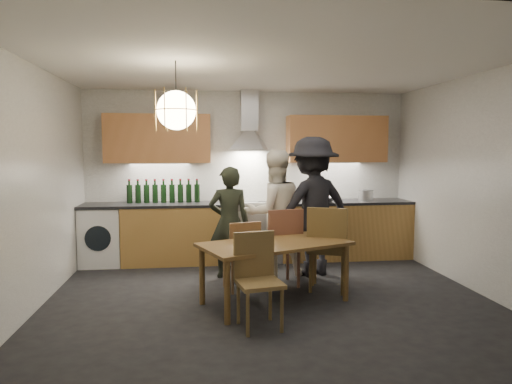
{
  "coord_description": "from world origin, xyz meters",
  "views": [
    {
      "loc": [
        -0.78,
        -4.9,
        1.7
      ],
      "look_at": [
        -0.11,
        0.4,
        1.2
      ],
      "focal_mm": 32.0,
      "sensor_mm": 36.0,
      "label": 1
    }
  ],
  "objects": [
    {
      "name": "ground",
      "position": [
        0.0,
        0.0,
        0.0
      ],
      "size": [
        5.0,
        5.0,
        0.0
      ],
      "primitive_type": "plane",
      "color": "black",
      "rests_on": "ground"
    },
    {
      "name": "room_shell",
      "position": [
        0.0,
        0.0,
        1.71
      ],
      "size": [
        5.02,
        4.52,
        2.61
      ],
      "color": "white",
      "rests_on": "ground"
    },
    {
      "name": "counter_run",
      "position": [
        0.02,
        1.95,
        0.45
      ],
      "size": [
        5.0,
        0.62,
        0.9
      ],
      "color": "tan",
      "rests_on": "ground"
    },
    {
      "name": "range_stove",
      "position": [
        0.0,
        1.94,
        0.44
      ],
      "size": [
        0.9,
        0.6,
        0.92
      ],
      "color": "silver",
      "rests_on": "ground"
    },
    {
      "name": "wall_fixtures",
      "position": [
        0.0,
        2.07,
        1.87
      ],
      "size": [
        4.3,
        0.54,
        1.1
      ],
      "color": "tan",
      "rests_on": "ground"
    },
    {
      "name": "pendant_lamp",
      "position": [
        -1.0,
        -0.1,
        2.1
      ],
      "size": [
        0.43,
        0.43,
        0.7
      ],
      "color": "black",
      "rests_on": "ground"
    },
    {
      "name": "dining_table",
      "position": [
        0.05,
        -0.02,
        0.6
      ],
      "size": [
        1.79,
        1.33,
        0.68
      ],
      "rotation": [
        0.0,
        0.0,
        0.37
      ],
      "color": "brown",
      "rests_on": "ground"
    },
    {
      "name": "chair_back_left",
      "position": [
        -0.27,
        0.43,
        0.49
      ],
      "size": [
        0.47,
        0.47,
        0.85
      ],
      "rotation": [
        0.0,
        0.0,
        3.4
      ],
      "color": "brown",
      "rests_on": "ground"
    },
    {
      "name": "chair_back_mid",
      "position": [
        0.23,
        0.54,
        0.56
      ],
      "size": [
        0.52,
        0.52,
        0.98
      ],
      "rotation": [
        0.0,
        0.0,
        3.33
      ],
      "color": "brown",
      "rests_on": "ground"
    },
    {
      "name": "chair_back_right",
      "position": [
        0.74,
        0.28,
        0.59
      ],
      "size": [
        0.61,
        0.61,
        1.03
      ],
      "rotation": [
        0.0,
        0.0,
        2.75
      ],
      "color": "brown",
      "rests_on": "ground"
    },
    {
      "name": "chair_front",
      "position": [
        -0.23,
        -0.64,
        0.52
      ],
      "size": [
        0.47,
        0.47,
        0.9
      ],
      "rotation": [
        0.0,
        0.0,
        0.18
      ],
      "color": "brown",
      "rests_on": "ground"
    },
    {
      "name": "person_left",
      "position": [
        -0.38,
        1.07,
        0.74
      ],
      "size": [
        0.54,
        0.36,
        1.48
      ],
      "primitive_type": "imported",
      "rotation": [
        0.0,
        0.0,
        3.16
      ],
      "color": "black",
      "rests_on": "ground"
    },
    {
      "name": "person_mid",
      "position": [
        0.22,
        1.06,
        0.85
      ],
      "size": [
        0.94,
        0.8,
        1.7
      ],
      "primitive_type": "imported",
      "rotation": [
        0.0,
        0.0,
        3.36
      ],
      "color": "white",
      "rests_on": "ground"
    },
    {
      "name": "person_right",
      "position": [
        0.74,
        1.06,
        0.93
      ],
      "size": [
        1.37,
        1.05,
        1.87
      ],
      "primitive_type": "imported",
      "rotation": [
        0.0,
        0.0,
        3.47
      ],
      "color": "black",
      "rests_on": "ground"
    },
    {
      "name": "mixing_bowl",
      "position": [
        1.14,
        1.85,
        0.94
      ],
      "size": [
        0.43,
        0.43,
        0.08
      ],
      "primitive_type": "imported",
      "rotation": [
        0.0,
        0.0,
        -0.29
      ],
      "color": "silver",
      "rests_on": "counter_run"
    },
    {
      "name": "stock_pot",
      "position": [
        1.82,
        1.94,
        0.98
      ],
      "size": [
        0.26,
        0.26,
        0.16
      ],
      "primitive_type": "cylinder",
      "rotation": [
        0.0,
        0.0,
        -0.13
      ],
      "color": "#B5B6B9",
      "rests_on": "counter_run"
    },
    {
      "name": "wine_bottles",
      "position": [
        -1.31,
        2.05,
        1.08
      ],
      "size": [
        1.09,
        0.08,
        0.35
      ],
      "color": "black",
      "rests_on": "counter_run"
    }
  ]
}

